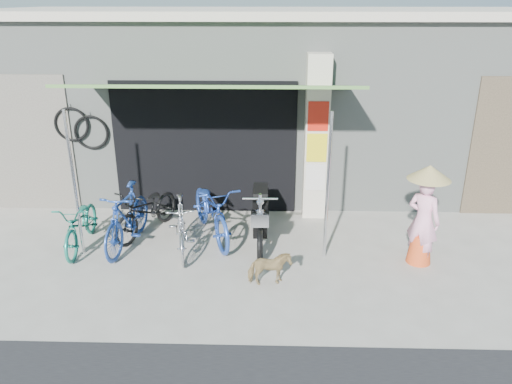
{
  "coord_description": "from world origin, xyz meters",
  "views": [
    {
      "loc": [
        0.01,
        -6.37,
        3.87
      ],
      "look_at": [
        -0.2,
        1.0,
        1.0
      ],
      "focal_mm": 35.0,
      "sensor_mm": 36.0,
      "label": 1
    }
  ],
  "objects_px": {
    "bike_silver": "(181,226)",
    "bike_navy": "(212,210)",
    "street_dog": "(269,269)",
    "moped": "(260,214)",
    "nun": "(424,215)",
    "bike_teal": "(81,224)",
    "bike_blue": "(127,217)",
    "bike_black": "(147,210)"
  },
  "relations": [
    {
      "from": "bike_silver",
      "to": "bike_navy",
      "type": "relative_size",
      "value": 0.78
    },
    {
      "from": "street_dog",
      "to": "moped",
      "type": "height_order",
      "value": "moped"
    },
    {
      "from": "street_dog",
      "to": "nun",
      "type": "height_order",
      "value": "nun"
    },
    {
      "from": "bike_teal",
      "to": "street_dog",
      "type": "xyz_separation_m",
      "value": [
        3.1,
        -1.1,
        -0.16
      ]
    },
    {
      "from": "bike_blue",
      "to": "bike_silver",
      "type": "height_order",
      "value": "bike_blue"
    },
    {
      "from": "bike_silver",
      "to": "nun",
      "type": "bearing_deg",
      "value": -13.6
    },
    {
      "from": "street_dog",
      "to": "moped",
      "type": "bearing_deg",
      "value": -5.09
    },
    {
      "from": "bike_silver",
      "to": "bike_navy",
      "type": "distance_m",
      "value": 0.71
    },
    {
      "from": "bike_blue",
      "to": "bike_silver",
      "type": "relative_size",
      "value": 1.14
    },
    {
      "from": "bike_navy",
      "to": "street_dog",
      "type": "relative_size",
      "value": 3.2
    },
    {
      "from": "bike_navy",
      "to": "bike_teal",
      "type": "bearing_deg",
      "value": 168.96
    },
    {
      "from": "bike_blue",
      "to": "moped",
      "type": "distance_m",
      "value": 2.2
    },
    {
      "from": "bike_black",
      "to": "street_dog",
      "type": "height_order",
      "value": "bike_black"
    },
    {
      "from": "nun",
      "to": "bike_blue",
      "type": "bearing_deg",
      "value": 37.41
    },
    {
      "from": "bike_blue",
      "to": "bike_silver",
      "type": "xyz_separation_m",
      "value": [
        0.92,
        -0.18,
        -0.06
      ]
    },
    {
      "from": "bike_black",
      "to": "bike_blue",
      "type": "bearing_deg",
      "value": -89.02
    },
    {
      "from": "bike_navy",
      "to": "bike_blue",
      "type": "bearing_deg",
      "value": 173.27
    },
    {
      "from": "bike_teal",
      "to": "nun",
      "type": "distance_m",
      "value": 5.46
    },
    {
      "from": "bike_navy",
      "to": "moped",
      "type": "relative_size",
      "value": 1.04
    },
    {
      "from": "bike_navy",
      "to": "moped",
      "type": "distance_m",
      "value": 0.84
    },
    {
      "from": "nun",
      "to": "bike_black",
      "type": "bearing_deg",
      "value": 30.96
    },
    {
      "from": "bike_black",
      "to": "bike_silver",
      "type": "distance_m",
      "value": 0.98
    },
    {
      "from": "bike_silver",
      "to": "bike_navy",
      "type": "xyz_separation_m",
      "value": [
        0.43,
        0.56,
        0.06
      ]
    },
    {
      "from": "nun",
      "to": "bike_teal",
      "type": "bearing_deg",
      "value": 38.54
    },
    {
      "from": "bike_silver",
      "to": "moped",
      "type": "xyz_separation_m",
      "value": [
        1.26,
        0.44,
        0.03
      ]
    },
    {
      "from": "bike_silver",
      "to": "nun",
      "type": "distance_m",
      "value": 3.78
    },
    {
      "from": "moped",
      "to": "street_dog",
      "type": "bearing_deg",
      "value": -84.28
    },
    {
      "from": "bike_teal",
      "to": "bike_blue",
      "type": "height_order",
      "value": "bike_blue"
    },
    {
      "from": "bike_blue",
      "to": "bike_black",
      "type": "xyz_separation_m",
      "value": [
        0.21,
        0.5,
        -0.09
      ]
    },
    {
      "from": "moped",
      "to": "bike_blue",
      "type": "bearing_deg",
      "value": -173.95
    },
    {
      "from": "bike_navy",
      "to": "street_dog",
      "type": "bearing_deg",
      "value": -79.19
    },
    {
      "from": "bike_silver",
      "to": "bike_teal",
      "type": "bearing_deg",
      "value": 165.01
    },
    {
      "from": "bike_blue",
      "to": "bike_black",
      "type": "relative_size",
      "value": 1.05
    },
    {
      "from": "bike_teal",
      "to": "street_dog",
      "type": "height_order",
      "value": "bike_teal"
    },
    {
      "from": "bike_teal",
      "to": "bike_silver",
      "type": "relative_size",
      "value": 1.04
    },
    {
      "from": "moped",
      "to": "nun",
      "type": "xyz_separation_m",
      "value": [
        2.5,
        -0.67,
        0.32
      ]
    },
    {
      "from": "bike_teal",
      "to": "nun",
      "type": "relative_size",
      "value": 0.99
    },
    {
      "from": "bike_teal",
      "to": "moped",
      "type": "relative_size",
      "value": 0.84
    },
    {
      "from": "bike_navy",
      "to": "bike_black",
      "type": "bearing_deg",
      "value": 151.75
    },
    {
      "from": "bike_black",
      "to": "bike_teal",
      "type": "bearing_deg",
      "value": -126.65
    },
    {
      "from": "bike_black",
      "to": "bike_silver",
      "type": "xyz_separation_m",
      "value": [
        0.71,
        -0.68,
        0.02
      ]
    },
    {
      "from": "bike_black",
      "to": "nun",
      "type": "xyz_separation_m",
      "value": [
        4.46,
        -0.9,
        0.37
      ]
    }
  ]
}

